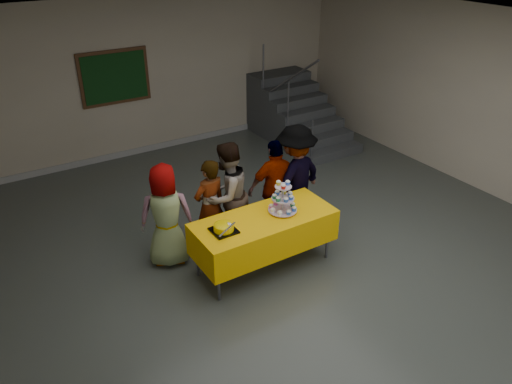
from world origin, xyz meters
TOP-DOWN VIEW (x-y plane):
  - room_shell at (0.00, 0.02)m, footprint 10.00×10.04m
  - bake_table at (-0.41, 0.46)m, footprint 1.88×0.78m
  - cupcake_stand at (-0.13, 0.46)m, footprint 0.38×0.38m
  - bear_cake at (-1.01, 0.45)m, footprint 0.32×0.36m
  - schoolchild_a at (-1.44, 1.24)m, footprint 0.83×0.70m
  - schoolchild_b at (-0.81, 1.21)m, footprint 0.56×0.42m
  - schoolchild_c at (-0.53, 1.23)m, footprint 0.91×0.82m
  - schoolchild_d at (0.22, 1.14)m, footprint 0.90×0.48m
  - schoolchild_e at (0.54, 1.10)m, footprint 1.17×0.85m
  - staircase at (2.70, 4.13)m, footprint 1.30×2.40m
  - noticeboard at (-0.80, 4.96)m, footprint 1.30×0.05m

SIDE VIEW (x-z plane):
  - staircase at x=2.70m, z-range -0.53..1.51m
  - bake_table at x=-0.41m, z-range 0.17..0.94m
  - schoolchild_b at x=-0.81m, z-range 0.00..1.38m
  - schoolchild_a at x=-1.44m, z-range 0.00..1.45m
  - schoolchild_d at x=0.22m, z-range 0.00..1.45m
  - schoolchild_c at x=-0.53m, z-range 0.00..1.55m
  - schoolchild_e at x=0.54m, z-range 0.00..1.62m
  - bear_cake at x=-1.01m, z-range 0.77..0.89m
  - cupcake_stand at x=-0.13m, z-range 0.71..1.16m
  - noticeboard at x=-0.80m, z-range 1.10..2.10m
  - room_shell at x=0.00m, z-range 0.62..3.64m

